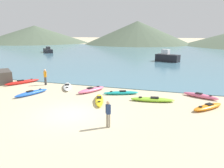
# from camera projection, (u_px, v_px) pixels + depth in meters

# --- Properties ---
(ground_plane) EXTENTS (400.00, 400.00, 0.00)m
(ground_plane) POSITION_uv_depth(u_px,v_px,m) (71.00, 114.00, 14.10)
(ground_plane) COLOR #C6B793
(bay_water) EXTENTS (160.00, 70.00, 0.06)m
(bay_water) POSITION_uv_depth(u_px,v_px,m) (153.00, 54.00, 53.34)
(bay_water) COLOR teal
(bay_water) RESTS_ON ground_plane
(far_hill_left) EXTENTS (52.62, 52.62, 8.41)m
(far_hill_left) POSITION_uv_depth(u_px,v_px,m) (35.00, 34.00, 108.89)
(far_hill_left) COLOR #4C5B47
(far_hill_left) RESTS_ON ground_plane
(far_hill_midleft) EXTENTS (47.19, 47.19, 10.01)m
(far_hill_midleft) POSITION_uv_depth(u_px,v_px,m) (137.00, 33.00, 97.37)
(far_hill_midleft) COLOR #4C5B47
(far_hill_midleft) RESTS_ON ground_plane
(kayak_on_sand_0) EXTENTS (2.85, 1.69, 0.38)m
(kayak_on_sand_0) POSITION_uv_depth(u_px,v_px,m) (201.00, 96.00, 17.58)
(kayak_on_sand_0) COLOR #E5668C
(kayak_on_sand_0) RESTS_ON ground_plane
(kayak_on_sand_1) EXTENTS (3.40, 1.28, 0.33)m
(kayak_on_sand_1) POSITION_uv_depth(u_px,v_px,m) (152.00, 99.00, 16.67)
(kayak_on_sand_1) COLOR #8CCC2D
(kayak_on_sand_1) RESTS_ON ground_plane
(kayak_on_sand_2) EXTENTS (3.00, 1.66, 0.33)m
(kayak_on_sand_2) POSITION_uv_depth(u_px,v_px,m) (121.00, 93.00, 18.52)
(kayak_on_sand_2) COLOR teal
(kayak_on_sand_2) RESTS_ON ground_plane
(kayak_on_sand_3) EXTENTS (2.17, 3.43, 0.39)m
(kayak_on_sand_3) POSITION_uv_depth(u_px,v_px,m) (22.00, 82.00, 22.40)
(kayak_on_sand_3) COLOR red
(kayak_on_sand_3) RESTS_ON ground_plane
(kayak_on_sand_4) EXTENTS (2.17, 3.16, 0.33)m
(kayak_on_sand_4) POSITION_uv_depth(u_px,v_px,m) (67.00, 87.00, 20.64)
(kayak_on_sand_4) COLOR white
(kayak_on_sand_4) RESTS_ON ground_plane
(kayak_on_sand_5) EXTENTS (1.58, 3.05, 0.38)m
(kayak_on_sand_5) POSITION_uv_depth(u_px,v_px,m) (32.00, 93.00, 18.39)
(kayak_on_sand_5) COLOR blue
(kayak_on_sand_5) RESTS_ON ground_plane
(kayak_on_sand_6) EXTENTS (1.65, 2.99, 0.35)m
(kayak_on_sand_6) POSITION_uv_depth(u_px,v_px,m) (99.00, 100.00, 16.47)
(kayak_on_sand_6) COLOR yellow
(kayak_on_sand_6) RESTS_ON ground_plane
(kayak_on_sand_7) EXTENTS (2.37, 2.56, 0.36)m
(kayak_on_sand_7) POSITION_uv_depth(u_px,v_px,m) (208.00, 107.00, 14.98)
(kayak_on_sand_7) COLOR orange
(kayak_on_sand_7) RESTS_ON ground_plane
(kayak_on_sand_8) EXTENTS (1.99, 2.91, 0.41)m
(kayak_on_sand_8) POSITION_uv_depth(u_px,v_px,m) (91.00, 90.00, 19.32)
(kayak_on_sand_8) COLOR #E5668C
(kayak_on_sand_8) RESTS_ON ground_plane
(person_near_foreground) EXTENTS (0.31, 0.27, 1.54)m
(person_near_foreground) POSITION_uv_depth(u_px,v_px,m) (108.00, 112.00, 11.95)
(person_near_foreground) COLOR gray
(person_near_foreground) RESTS_ON ground_plane
(person_near_waterline) EXTENTS (0.32, 0.26, 1.60)m
(person_near_waterline) POSITION_uv_depth(u_px,v_px,m) (45.00, 76.00, 21.69)
(person_near_waterline) COLOR #4C4C4C
(person_near_waterline) RESTS_ON ground_plane
(moored_boat_0) EXTENTS (5.13, 5.08, 1.54)m
(moored_boat_0) POSITION_uv_depth(u_px,v_px,m) (48.00, 50.00, 56.16)
(moored_boat_0) COLOR black
(moored_boat_0) RESTS_ON bay_water
(moored_boat_1) EXTENTS (4.43, 3.04, 2.14)m
(moored_boat_1) POSITION_uv_depth(u_px,v_px,m) (167.00, 57.00, 38.76)
(moored_boat_1) COLOR black
(moored_boat_1) RESTS_ON bay_water
(shoreline_rock) EXTENTS (3.26, 3.11, 1.29)m
(shoreline_rock) POSITION_uv_depth(u_px,v_px,m) (3.00, 77.00, 22.69)
(shoreline_rock) COLOR #423D38
(shoreline_rock) RESTS_ON ground_plane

